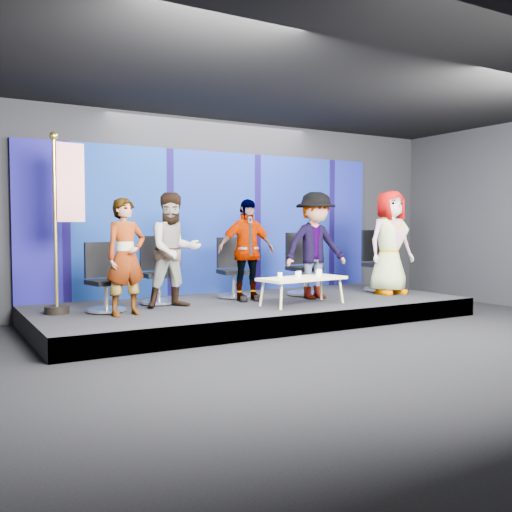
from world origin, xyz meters
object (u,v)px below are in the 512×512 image
object	(u,v)px
panelist_a	(126,257)
mug_e	(319,272)
panelist_b	(174,250)
chair_d	(303,275)
chair_e	(379,271)
panelist_e	(390,243)
mug_d	(318,273)
chair_b	(158,282)
mug_a	(280,275)
panelist_d	(315,246)
chair_a	(104,289)
flag_stand	(64,218)
mug_b	(298,275)
mug_c	(299,274)
coffee_table	(302,279)
panelist_c	(246,250)
chair_c	(232,278)

from	to	relation	value
panelist_a	mug_e	bearing A→B (deg)	-15.97
panelist_b	chair_d	distance (m)	2.62
panelist_a	panelist_b	distance (m)	0.96
chair_e	panelist_e	size ratio (longest dim) A/B	0.62
mug_d	mug_e	bearing A→B (deg)	50.05
chair_b	mug_a	world-z (taller)	chair_b
panelist_d	mug_d	size ratio (longest dim) A/B	18.54
chair_a	flag_stand	world-z (taller)	flag_stand
mug_b	panelist_b	bearing A→B (deg)	153.41
panelist_e	mug_c	xyz separation A→B (m)	(-2.18, -0.27, -0.45)
chair_d	coffee_table	world-z (taller)	chair_d
mug_e	panelist_e	bearing A→B (deg)	6.35
mug_b	chair_d	bearing A→B (deg)	52.17
panelist_c	flag_stand	size ratio (longest dim) A/B	0.66
panelist_b	mug_e	size ratio (longest dim) A/B	17.72
chair_b	mug_a	distance (m)	1.96
mug_b	mug_d	world-z (taller)	mug_b
coffee_table	mug_d	world-z (taller)	mug_d
chair_d	mug_c	size ratio (longest dim) A/B	12.50
chair_e	chair_d	bearing A→B (deg)	174.83
panelist_d	mug_d	bearing A→B (deg)	-119.29
chair_a	mug_b	xyz separation A→B (m)	(2.75, -0.92, 0.16)
panelist_e	chair_a	bearing A→B (deg)	175.95
chair_b	mug_d	size ratio (longest dim) A/B	11.04
chair_e	mug_e	distance (m)	2.01
panelist_b	flag_stand	distance (m)	1.65
panelist_b	mug_e	distance (m)	2.40
panelist_b	flag_stand	world-z (taller)	flag_stand
panelist_a	chair_b	world-z (taller)	panelist_a
chair_e	mug_b	size ratio (longest dim) A/B	11.61
mug_e	panelist_c	bearing A→B (deg)	144.74
chair_a	mug_b	bearing A→B (deg)	-30.86
chair_a	panelist_c	xyz separation A→B (m)	(2.37, 0.03, 0.51)
chair_b	mug_a	bearing A→B (deg)	-36.85
chair_e	flag_stand	world-z (taller)	flag_stand
mug_c	mug_d	xyz separation A→B (m)	(0.31, -0.10, 0.00)
chair_d	chair_c	bearing A→B (deg)	166.34
chair_e	mug_d	world-z (taller)	chair_e
panelist_c	mug_b	xyz separation A→B (m)	(0.38, -0.95, -0.35)
chair_d	flag_stand	distance (m)	4.23
chair_b	chair_a	bearing A→B (deg)	-154.84
chair_c	flag_stand	xyz separation A→B (m)	(-2.87, -0.35, 1.01)
chair_c	mug_c	xyz separation A→B (m)	(0.52, -1.28, 0.14)
panelist_b	mug_c	distance (m)	2.00
chair_b	flag_stand	size ratio (longest dim) A/B	0.42
panelist_e	flag_stand	xyz separation A→B (m)	(-5.57, 0.66, 0.42)
panelist_a	panelist_d	xyz separation A→B (m)	(3.34, 0.16, 0.09)
mug_a	flag_stand	distance (m)	3.28
flag_stand	chair_e	bearing A→B (deg)	-11.10
panelist_e	mug_b	size ratio (longest dim) A/B	18.81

